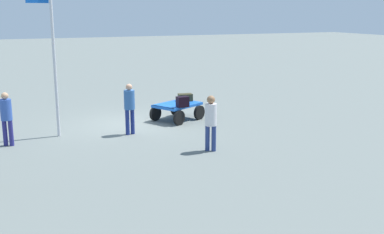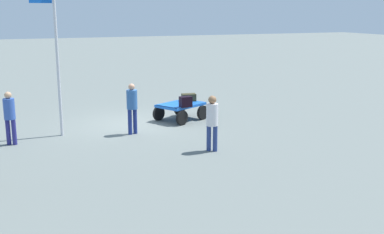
# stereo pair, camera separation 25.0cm
# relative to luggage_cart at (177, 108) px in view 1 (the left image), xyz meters

# --- Properties ---
(ground_plane) EXTENTS (120.00, 120.00, 0.00)m
(ground_plane) POSITION_rel_luggage_cart_xyz_m (1.91, -0.11, -0.48)
(ground_plane) COLOR slate
(luggage_cart) EXTENTS (2.21, 2.01, 0.66)m
(luggage_cart) POSITION_rel_luggage_cart_xyz_m (0.00, 0.00, 0.00)
(luggage_cart) COLOR blue
(luggage_cart) RESTS_ON ground
(suitcase_olive) EXTENTS (0.46, 0.32, 0.40)m
(suitcase_olive) POSITION_rel_luggage_cart_xyz_m (0.05, 0.69, 0.38)
(suitcase_olive) COLOR black
(suitcase_olive) RESTS_ON luggage_cart
(suitcase_maroon) EXTENTS (0.60, 0.43, 0.29)m
(suitcase_maroon) POSITION_rel_luggage_cart_xyz_m (-0.51, -0.39, 0.33)
(suitcase_maroon) COLOR #36321C
(suitcase_maroon) RESTS_ON luggage_cart
(worker_lead) EXTENTS (0.51, 0.51, 1.73)m
(worker_lead) POSITION_rel_luggage_cart_xyz_m (0.61, 4.30, 0.55)
(worker_lead) COLOR navy
(worker_lead) RESTS_ON ground
(worker_trailing) EXTENTS (0.44, 0.44, 1.78)m
(worker_trailing) POSITION_rel_luggage_cart_xyz_m (2.32, 1.39, 0.59)
(worker_trailing) COLOR navy
(worker_trailing) RESTS_ON ground
(worker_supervisor) EXTENTS (0.48, 0.48, 1.73)m
(worker_supervisor) POSITION_rel_luggage_cart_xyz_m (6.28, 1.20, 0.54)
(worker_supervisor) COLOR navy
(worker_supervisor) RESTS_ON ground
(flagpole) EXTENTS (0.83, 0.17, 5.13)m
(flagpole) POSITION_rel_luggage_cart_xyz_m (4.72, 0.63, 2.52)
(flagpole) COLOR silver
(flagpole) RESTS_ON ground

